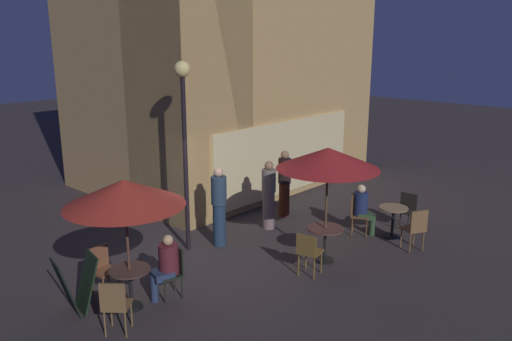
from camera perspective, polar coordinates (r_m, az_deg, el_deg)
name	(u,v)px	position (r m, az deg, el deg)	size (l,w,h in m)	color
ground_plane	(195,262)	(11.23, -6.78, -9.98)	(60.00, 60.00, 0.00)	#362E2F
cafe_building	(216,24)	(15.39, -4.46, 15.82)	(8.31, 6.18, 9.99)	tan
street_lamp_near_corner	(184,117)	(11.06, -7.95, 5.85)	(0.35, 0.35, 4.17)	black
menu_sandwich_board	(76,285)	(9.59, -19.18, -11.84)	(0.77, 0.68, 1.00)	black
cafe_table_0	(130,280)	(9.46, -13.70, -11.63)	(0.73, 0.73, 0.75)	black
cafe_table_1	(325,236)	(11.08, 7.62, -7.20)	(0.77, 0.77, 0.76)	black
cafe_table_2	(393,216)	(12.70, 14.85, -4.88)	(0.68, 0.68, 0.74)	black
patio_umbrella_0	(124,193)	(8.88, -14.31, -2.46)	(2.04, 2.04, 2.36)	black
patio_umbrella_1	(328,159)	(10.57, 7.93, 1.28)	(2.12, 2.12, 2.48)	black
cafe_chair_0	(115,303)	(8.73, -15.25, -13.86)	(0.59, 0.59, 0.95)	brown
cafe_chair_1	(174,268)	(9.71, -9.00, -10.55)	(0.51, 0.51, 0.96)	black
cafe_chair_2	(102,266)	(10.06, -16.61, -10.05)	(0.46, 0.46, 0.92)	brown
cafe_chair_3	(308,250)	(10.39, 5.80, -8.70)	(0.50, 0.50, 0.90)	brown
cafe_chair_4	(356,211)	(12.69, 10.97, -4.39)	(0.57, 0.57, 0.98)	brown
cafe_chair_5	(416,226)	(12.01, 17.19, -5.88)	(0.58, 0.58, 0.97)	brown
cafe_chair_6	(407,207)	(13.40, 16.26, -3.91)	(0.46, 0.46, 0.87)	black
patron_seated_0	(166,263)	(9.60, -9.86, -10.00)	(0.54, 0.44, 1.22)	navy
patron_seated_1	(363,207)	(12.64, 11.68, -3.92)	(0.47, 0.53, 1.24)	#314C2F
patron_standing_2	(284,183)	(13.63, 3.15, -1.40)	(0.34, 0.34, 1.77)	#4C2215
patron_standing_3	(219,207)	(11.71, -4.09, -4.00)	(0.35, 0.35, 1.83)	#1F3249
patron_standing_4	(269,195)	(12.73, 1.41, -2.70)	(0.35, 0.35, 1.72)	#7B6163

